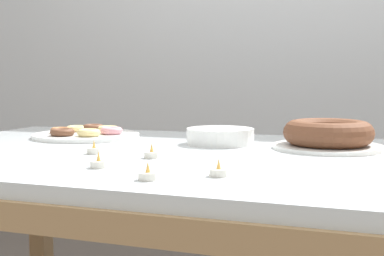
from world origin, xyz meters
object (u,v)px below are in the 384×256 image
at_px(tealight_left_edge, 152,154).
at_px(tealight_near_front, 94,150).
at_px(plate_stack, 220,136).
at_px(tealight_right_edge, 99,163).
at_px(pastry_platter, 86,134).
at_px(tealight_centre, 219,172).
at_px(tealight_near_cakes, 147,175).
at_px(cake_golden_bundt, 328,136).

xyz_separation_m(tealight_left_edge, tealight_near_front, (-0.18, 0.02, 0.00)).
distance_m(plate_stack, tealight_right_edge, 0.53).
bearing_deg(tealight_near_front, pastry_platter, 123.49).
xyz_separation_m(plate_stack, tealight_left_edge, (-0.09, -0.33, -0.01)).
bearing_deg(plate_stack, tealight_centre, -73.96).
bearing_deg(tealight_left_edge, tealight_right_edge, -107.79).
bearing_deg(pastry_platter, tealight_near_cakes, -50.85).
relative_size(plate_stack, tealight_near_front, 5.25).
relative_size(pastry_platter, tealight_left_edge, 9.15).
relative_size(tealight_centre, tealight_near_front, 1.00).
distance_m(cake_golden_bundt, plate_stack, 0.33).
xyz_separation_m(tealight_right_edge, tealight_near_front, (-0.12, 0.19, 0.00)).
distance_m(tealight_right_edge, tealight_centre, 0.29).
distance_m(tealight_right_edge, tealight_near_front, 0.23).
relative_size(cake_golden_bundt, tealight_near_front, 7.98).
bearing_deg(tealight_left_edge, tealight_centre, -38.27).
xyz_separation_m(pastry_platter, plate_stack, (0.49, -0.02, 0.01)).
bearing_deg(pastry_platter, tealight_centre, -40.23).
height_order(tealight_right_edge, tealight_near_front, same).
xyz_separation_m(cake_golden_bundt, tealight_left_edge, (-0.41, -0.33, -0.03)).
xyz_separation_m(pastry_platter, tealight_centre, (0.64, -0.54, -0.00)).
relative_size(cake_golden_bundt, plate_stack, 1.52).
distance_m(pastry_platter, plate_stack, 0.49).
relative_size(plate_stack, tealight_near_cakes, 5.25).
relative_size(tealight_right_edge, tealight_left_edge, 1.00).
height_order(cake_golden_bundt, tealight_right_edge, cake_golden_bundt).
relative_size(tealight_right_edge, tealight_centre, 1.00).
relative_size(plate_stack, tealight_left_edge, 5.25).
distance_m(cake_golden_bundt, pastry_platter, 0.82).
bearing_deg(tealight_centre, tealight_right_edge, 178.03).
bearing_deg(cake_golden_bundt, tealight_near_front, -152.08).
relative_size(tealight_near_cakes, tealight_near_front, 1.00).
bearing_deg(tealight_left_edge, tealight_near_cakes, -68.36).
xyz_separation_m(tealight_right_edge, tealight_centre, (0.29, -0.01, 0.00)).
bearing_deg(pastry_platter, tealight_left_edge, -41.33).
bearing_deg(tealight_centre, tealight_left_edge, 141.73).
bearing_deg(tealight_right_edge, tealight_centre, -1.97).
distance_m(cake_golden_bundt, tealight_left_edge, 0.53).
xyz_separation_m(plate_stack, tealight_right_edge, (-0.14, -0.51, -0.01)).
height_order(tealight_centre, tealight_near_front, same).
height_order(cake_golden_bundt, tealight_centre, cake_golden_bundt).
distance_m(pastry_platter, tealight_near_cakes, 0.81).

